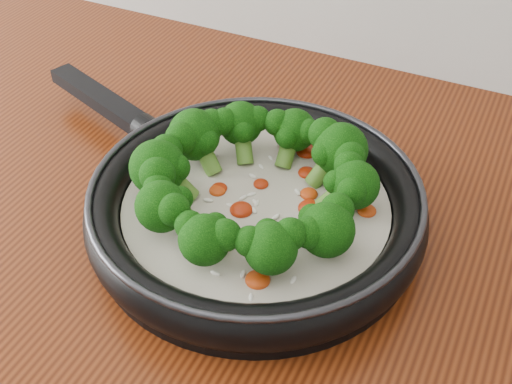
% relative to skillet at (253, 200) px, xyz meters
% --- Properties ---
extents(skillet, '(0.56, 0.43, 0.10)m').
position_rel_skillet_xyz_m(skillet, '(0.00, 0.00, 0.00)').
color(skillet, black).
rests_on(skillet, counter).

